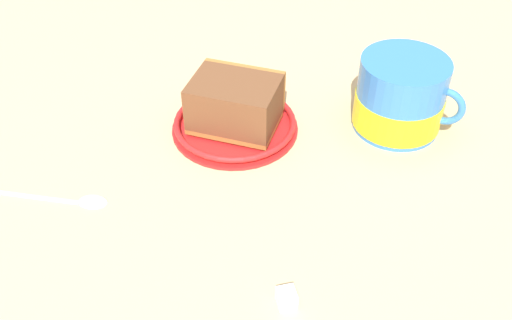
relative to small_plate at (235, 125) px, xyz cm
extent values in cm
cube|color=tan|center=(9.65, 5.39, -2.06)|extent=(146.64, 146.64, 2.73)
cylinder|color=red|center=(0.00, 0.00, -0.34)|extent=(14.57, 14.57, 0.72)
torus|color=red|center=(0.00, 0.00, 0.37)|extent=(14.10, 14.10, 0.70)
cube|color=#9E662D|center=(0.00, 0.00, 0.32)|extent=(10.42, 11.65, 0.60)
cube|color=brown|center=(0.00, 0.00, 3.16)|extent=(10.42, 11.65, 5.07)
cube|color=#9E662D|center=(-3.33, 1.67, 3.16)|extent=(4.83, 8.85, 5.07)
cylinder|color=#3372BF|center=(2.08, 18.56, 3.63)|extent=(9.85, 9.85, 8.66)
cylinder|color=yellow|center=(2.08, 18.56, 1.74)|extent=(10.05, 10.05, 3.76)
cylinder|color=#47230F|center=(2.08, 18.56, 5.64)|extent=(8.67, 8.67, 0.40)
torus|color=#3372BF|center=(4.97, 22.54, 3.63)|extent=(3.39, 4.24, 4.64)
ellipsoid|color=silver|center=(10.07, -15.65, -0.30)|extent=(2.86, 3.49, 0.80)
cylinder|color=silver|center=(8.05, -21.53, -0.45)|extent=(3.53, 9.09, 0.50)
cube|color=white|center=(24.53, 1.27, 0.09)|extent=(1.71, 1.71, 1.58)
camera|label=1|loc=(53.23, -5.75, 40.95)|focal=40.93mm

